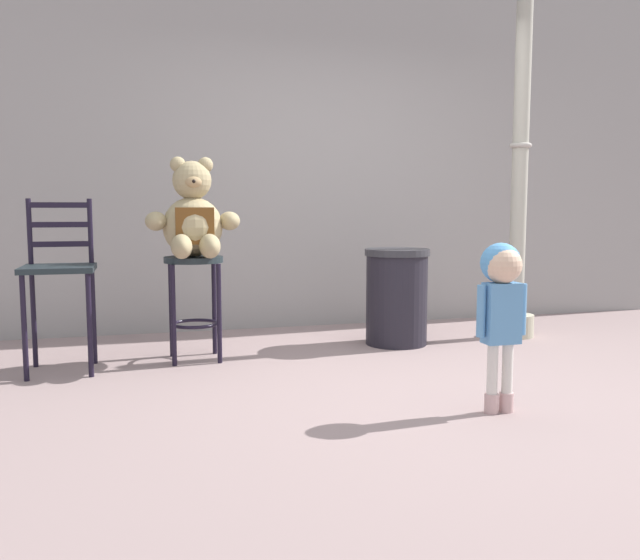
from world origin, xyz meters
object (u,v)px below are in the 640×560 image
trash_bin (397,296)px  teddy_bear (193,220)px  bar_chair_empty (59,274)px  child_walking (501,290)px  bar_stool_with_teddy (194,286)px  lamppost (519,209)px

trash_bin → teddy_bear: bearing=-174.3°
trash_bin → bar_chair_empty: bearing=-174.8°
trash_bin → child_walking: bearing=-94.7°
bar_stool_with_teddy → child_walking: (1.39, -1.60, 0.12)m
bar_stool_with_teddy → lamppost: size_ratio=0.27×
bar_stool_with_teddy → trash_bin: (1.53, 0.12, -0.14)m
teddy_bear → trash_bin: teddy_bear is taller
teddy_bear → bar_chair_empty: (-0.84, -0.06, -0.34)m
child_walking → trash_bin: bearing=159.5°
trash_bin → lamppost: (1.04, 0.03, 0.66)m
lamppost → bar_chair_empty: bearing=-176.0°
bar_chair_empty → lamppost: bearing=4.0°
bar_stool_with_teddy → child_walking: bearing=-49.1°
bar_stool_with_teddy → teddy_bear: size_ratio=1.06×
trash_bin → bar_chair_empty: bar_chair_empty is taller
teddy_bear → lamppost: bearing=4.0°
child_walking → teddy_bear: bearing=-154.3°
child_walking → lamppost: 2.15m
bar_stool_with_teddy → bar_chair_empty: size_ratio=0.65×
lamppost → bar_chair_empty: 3.44m
teddy_bear → trash_bin: bearing=5.7°
teddy_bear → child_walking: 2.12m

